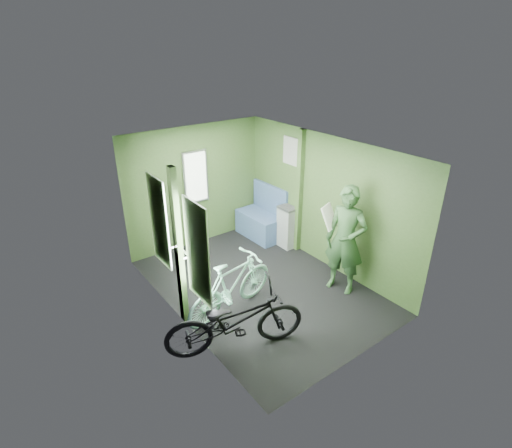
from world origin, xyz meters
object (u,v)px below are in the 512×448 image
(bicycle_mint, at_px, (233,313))
(passenger, at_px, (345,240))
(bench_seat, at_px, (262,222))
(waste_box, at_px, (287,227))
(bicycle_black, at_px, (236,349))

(bicycle_mint, height_order, passenger, passenger)
(passenger, relative_size, bench_seat, 1.67)
(bicycle_mint, bearing_deg, passenger, -115.54)
(bicycle_mint, bearing_deg, waste_box, -70.44)
(bicycle_black, xyz_separation_m, passenger, (2.16, 0.15, 0.88))
(bicycle_black, height_order, passenger, passenger)
(bicycle_mint, xyz_separation_m, bench_seat, (1.88, 1.75, 0.31))
(bench_seat, bearing_deg, bicycle_mint, -138.49)
(bicycle_black, distance_m, bicycle_mint, 0.77)
(waste_box, bearing_deg, bench_seat, 99.73)
(passenger, relative_size, waste_box, 2.13)
(bicycle_black, distance_m, waste_box, 2.99)
(bicycle_mint, xyz_separation_m, waste_box, (1.99, 1.10, 0.41))
(bicycle_black, bearing_deg, passenger, -65.71)
(waste_box, xyz_separation_m, bench_seat, (-0.11, 0.65, -0.10))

